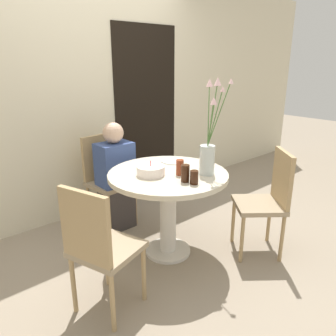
{
  "coord_description": "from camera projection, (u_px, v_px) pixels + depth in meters",
  "views": [
    {
      "loc": [
        -1.71,
        -1.94,
        1.65
      ],
      "look_at": [
        0.0,
        0.0,
        0.8
      ],
      "focal_mm": 35.0,
      "sensor_mm": 36.0,
      "label": 1
    }
  ],
  "objects": [
    {
      "name": "ground_plane",
      "position": [
        168.0,
        252.0,
        2.97
      ],
      "size": [
        16.0,
        16.0,
        0.0
      ],
      "primitive_type": "plane",
      "color": "gray"
    },
    {
      "name": "wall_back",
      "position": [
        89.0,
        95.0,
        3.46
      ],
      "size": [
        8.0,
        0.05,
        2.6
      ],
      "color": "beige",
      "rests_on": "ground_plane"
    },
    {
      "name": "doorway_panel",
      "position": [
        147.0,
        114.0,
        3.99
      ],
      "size": [
        0.9,
        0.01,
        2.05
      ],
      "color": "black",
      "rests_on": "ground_plane"
    },
    {
      "name": "dining_table",
      "position": [
        168.0,
        191.0,
        2.78
      ],
      "size": [
        1.01,
        1.01,
        0.76
      ],
      "color": "beige",
      "rests_on": "ground_plane"
    },
    {
      "name": "chair_left_flank",
      "position": [
        106.0,
        175.0,
        3.36
      ],
      "size": [
        0.44,
        0.44,
        0.94
      ],
      "rotation": [
        0.0,
        0.0,
        0.1
      ],
      "color": "#9E896B",
      "rests_on": "ground_plane"
    },
    {
      "name": "chair_near_front",
      "position": [
        99.0,
        244.0,
        2.09
      ],
      "size": [
        0.5,
        0.5,
        0.94
      ],
      "rotation": [
        0.0,
        0.0,
        1.88
      ],
      "color": "#9E896B",
      "rests_on": "ground_plane"
    },
    {
      "name": "chair_right_flank",
      "position": [
        268.0,
        196.0,
        2.83
      ],
      "size": [
        0.56,
        0.56,
        0.94
      ],
      "rotation": [
        0.0,
        0.0,
        4.02
      ],
      "color": "#9E896B",
      "rests_on": "ground_plane"
    },
    {
      "name": "birthday_cake",
      "position": [
        151.0,
        170.0,
        2.66
      ],
      "size": [
        0.23,
        0.23,
        0.12
      ],
      "color": "white",
      "rests_on": "dining_table"
    },
    {
      "name": "flower_vase",
      "position": [
        209.0,
        148.0,
        2.63
      ],
      "size": [
        0.22,
        0.27,
        0.77
      ],
      "color": "silver",
      "rests_on": "dining_table"
    },
    {
      "name": "side_plate",
      "position": [
        173.0,
        161.0,
        3.03
      ],
      "size": [
        0.21,
        0.21,
        0.01
      ],
      "color": "white",
      "rests_on": "dining_table"
    },
    {
      "name": "drink_glass_0",
      "position": [
        194.0,
        177.0,
        2.47
      ],
      "size": [
        0.06,
        0.06,
        0.11
      ],
      "color": "#33190C",
      "rests_on": "dining_table"
    },
    {
      "name": "drink_glass_1",
      "position": [
        185.0,
        173.0,
        2.51
      ],
      "size": [
        0.07,
        0.07,
        0.14
      ],
      "color": "#33190C",
      "rests_on": "dining_table"
    },
    {
      "name": "drink_glass_2",
      "position": [
        180.0,
        167.0,
        2.66
      ],
      "size": [
        0.06,
        0.06,
        0.13
      ],
      "color": "maroon",
      "rests_on": "dining_table"
    },
    {
      "name": "person_boy",
      "position": [
        116.0,
        180.0,
        3.27
      ],
      "size": [
        0.34,
        0.24,
        1.1
      ],
      "color": "#383333",
      "rests_on": "ground_plane"
    }
  ]
}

